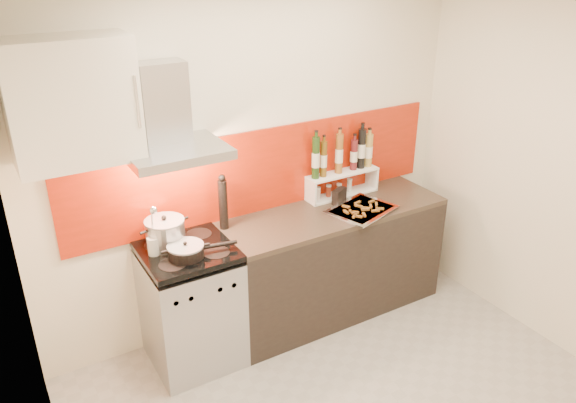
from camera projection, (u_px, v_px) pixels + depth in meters
back_wall at (257, 161)px, 4.14m from camera, size 3.40×0.02×2.60m
left_wall at (45, 343)px, 2.26m from camera, size 0.02×2.80×2.60m
right_wall at (573, 179)px, 3.83m from camera, size 0.02×2.80×2.60m
backsplash at (264, 170)px, 4.18m from camera, size 3.00×0.02×0.64m
range_stove at (192, 307)px, 3.93m from camera, size 0.60×0.60×0.91m
counter at (332, 261)px, 4.49m from camera, size 1.80×0.60×0.90m
range_hood at (168, 123)px, 3.50m from camera, size 0.62×0.50×0.61m
upper_cabinet at (72, 102)px, 3.15m from camera, size 0.70×0.35×0.72m
stock_pot at (165, 233)px, 3.74m from camera, size 0.27×0.27×0.23m
saute_pan at (187, 251)px, 3.63m from camera, size 0.46×0.24×0.11m
utensil_jar at (154, 241)px, 3.62m from camera, size 0.08×0.12×0.38m
pepper_mill at (223, 203)px, 3.95m from camera, size 0.06×0.06×0.41m
step_shelf at (343, 167)px, 4.47m from camera, size 0.63×0.17×0.54m
caddy_box at (339, 196)px, 4.40m from camera, size 0.15×0.11×0.12m
baking_tray at (361, 210)px, 4.27m from camera, size 0.58×0.50×0.03m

